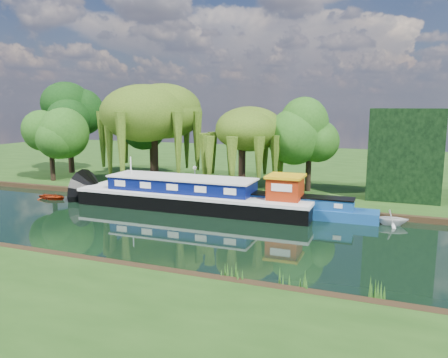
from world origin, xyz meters
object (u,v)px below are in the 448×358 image
at_px(dutch_barge, 195,196).
at_px(white_cruiser, 391,225).
at_px(narrowboat, 297,208).
at_px(red_dinghy, 53,199).

height_order(dutch_barge, white_cruiser, dutch_barge).
xyz_separation_m(dutch_barge, narrowboat, (8.63, 0.60, -0.43)).
relative_size(narrowboat, white_cruiser, 5.27).
height_order(dutch_barge, narrowboat, dutch_barge).
bearing_deg(white_cruiser, narrowboat, 83.60).
relative_size(dutch_barge, narrowboat, 1.65).
relative_size(narrowboat, red_dinghy, 4.39).
height_order(narrowboat, white_cruiser, narrowboat).
distance_m(dutch_barge, red_dinghy, 14.23).
height_order(dutch_barge, red_dinghy, dutch_barge).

